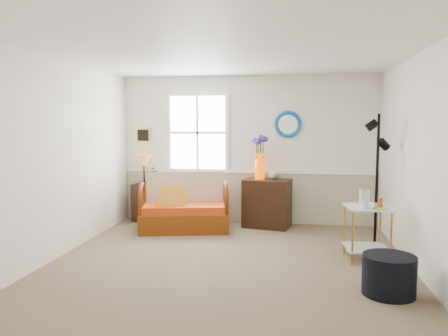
# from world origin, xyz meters

# --- Properties ---
(floor) EXTENTS (4.50, 5.00, 0.01)m
(floor) POSITION_xyz_m (0.00, 0.00, 0.00)
(floor) COLOR #7D6B55
(floor) RESTS_ON ground
(ceiling) EXTENTS (4.50, 5.00, 0.01)m
(ceiling) POSITION_xyz_m (0.00, 0.00, 2.60)
(ceiling) COLOR white
(ceiling) RESTS_ON walls
(walls) EXTENTS (4.51, 5.01, 2.60)m
(walls) POSITION_xyz_m (0.00, 0.00, 1.30)
(walls) COLOR white
(walls) RESTS_ON floor
(wainscot) EXTENTS (4.46, 0.02, 0.90)m
(wainscot) POSITION_xyz_m (0.00, 2.48, 0.45)
(wainscot) COLOR #B3A98A
(wainscot) RESTS_ON walls
(chair_rail) EXTENTS (4.46, 0.04, 0.06)m
(chair_rail) POSITION_xyz_m (0.00, 2.47, 0.92)
(chair_rail) COLOR white
(chair_rail) RESTS_ON walls
(window) EXTENTS (1.14, 0.06, 1.44)m
(window) POSITION_xyz_m (-0.90, 2.47, 1.60)
(window) COLOR white
(window) RESTS_ON walls
(picture) EXTENTS (0.28, 0.03, 0.28)m
(picture) POSITION_xyz_m (-1.92, 2.48, 1.55)
(picture) COLOR gold
(picture) RESTS_ON walls
(mirror) EXTENTS (0.47, 0.07, 0.47)m
(mirror) POSITION_xyz_m (0.70, 2.48, 1.75)
(mirror) COLOR #0B6BB4
(mirror) RESTS_ON walls
(loveseat) EXTENTS (1.57, 1.09, 0.94)m
(loveseat) POSITION_xyz_m (-0.97, 1.73, 0.47)
(loveseat) COLOR #733709
(loveseat) RESTS_ON floor
(throw_pillow) EXTENTS (0.45, 0.27, 0.45)m
(throw_pillow) POSITION_xyz_m (-1.14, 1.60, 0.53)
(throw_pillow) COLOR #BE630A
(throw_pillow) RESTS_ON loveseat
(lamp_stand) EXTENTS (0.44, 0.44, 0.68)m
(lamp_stand) POSITION_xyz_m (-1.84, 2.30, 0.34)
(lamp_stand) COLOR black
(lamp_stand) RESTS_ON floor
(table_lamp) EXTENTS (0.30, 0.30, 0.53)m
(table_lamp) POSITION_xyz_m (-1.86, 2.30, 0.94)
(table_lamp) COLOR #C1822F
(table_lamp) RESTS_ON lamp_stand
(potted_plant) EXTENTS (0.37, 0.39, 0.25)m
(potted_plant) POSITION_xyz_m (-1.69, 2.27, 0.80)
(potted_plant) COLOR #45682F
(potted_plant) RESTS_ON lamp_stand
(cabinet) EXTENTS (0.85, 0.64, 0.82)m
(cabinet) POSITION_xyz_m (0.37, 2.16, 0.41)
(cabinet) COLOR black
(cabinet) RESTS_ON floor
(flower_vase) EXTENTS (0.22, 0.22, 0.73)m
(flower_vase) POSITION_xyz_m (0.24, 2.21, 1.18)
(flower_vase) COLOR #E95000
(flower_vase) RESTS_ON cabinet
(side_table) EXTENTS (0.60, 0.60, 0.70)m
(side_table) POSITION_xyz_m (1.75, 0.53, 0.35)
(side_table) COLOR #C08A24
(side_table) RESTS_ON floor
(tabletop_items) EXTENTS (0.40, 0.40, 0.21)m
(tabletop_items) POSITION_xyz_m (1.80, 0.51, 0.81)
(tabletop_items) COLOR silver
(tabletop_items) RESTS_ON side_table
(floor_lamp) EXTENTS (0.28, 0.28, 1.89)m
(floor_lamp) POSITION_xyz_m (1.95, 1.06, 0.95)
(floor_lamp) COLOR black
(floor_lamp) RESTS_ON floor
(ottoman) EXTENTS (0.59, 0.59, 0.41)m
(ottoman) POSITION_xyz_m (1.78, -0.63, 0.21)
(ottoman) COLOR black
(ottoman) RESTS_ON floor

